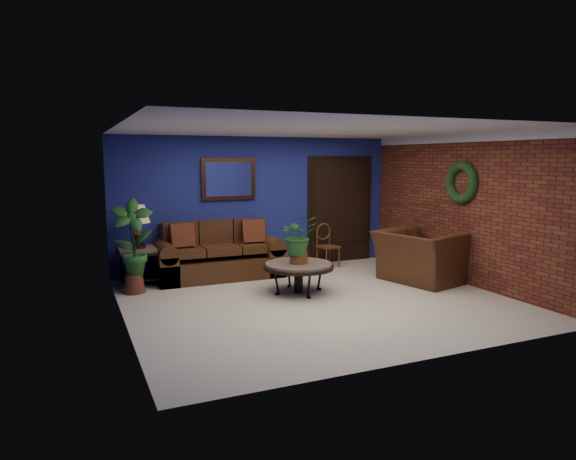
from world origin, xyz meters
name	(u,v)px	position (x,y,z in m)	size (l,w,h in m)	color
floor	(317,300)	(0.00, 0.00, 0.00)	(5.50, 5.50, 0.00)	beige
wall_back	(259,203)	(0.00, 2.50, 1.25)	(5.50, 0.04, 2.50)	navy
wall_left	(121,227)	(-2.75, 0.00, 1.25)	(0.04, 5.00, 2.50)	navy
wall_right_brick	(465,210)	(2.75, 0.00, 1.25)	(0.04, 5.00, 2.50)	brown
ceiling	(319,130)	(0.00, 0.00, 2.50)	(5.50, 5.00, 0.02)	white
crown_molding	(467,138)	(2.72, 0.00, 2.43)	(0.03, 5.00, 0.14)	white
wall_mirror	(229,179)	(-0.60, 2.46, 1.72)	(1.02, 0.06, 0.77)	#432813
closet_door	(340,210)	(1.75, 2.47, 1.05)	(1.44, 0.06, 2.18)	black
wreath	(461,182)	(2.69, 0.05, 1.70)	(0.72, 0.72, 0.16)	black
sofa	(218,259)	(-0.94, 2.08, 0.33)	(2.21, 0.95, 0.99)	#4A2B15
coffee_table	(299,267)	(-0.08, 0.50, 0.42)	(1.10, 1.10, 0.47)	#504B46
end_table	(139,257)	(-2.30, 2.05, 0.47)	(0.68, 0.68, 0.62)	#504B46
table_lamp	(137,221)	(-2.30, 2.05, 1.07)	(0.42, 0.42, 0.69)	#432813
side_chair	(326,242)	(1.26, 2.11, 0.48)	(0.41, 0.41, 0.84)	brown
armchair	(421,257)	(2.15, 0.34, 0.44)	(1.34, 1.17, 0.87)	#4A2B15
coffee_plant	(299,237)	(-0.08, 0.50, 0.89)	(0.61, 0.54, 0.75)	brown
floor_plant	(398,250)	(2.35, 1.27, 0.38)	(0.33, 0.27, 0.76)	brown
tall_plant	(132,242)	(-2.45, 1.52, 0.81)	(0.72, 0.55, 1.49)	brown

